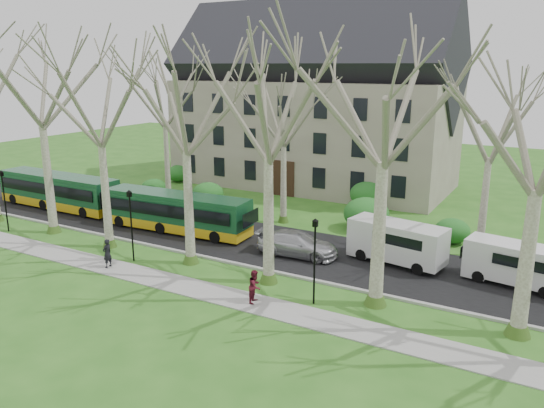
{
  "coord_description": "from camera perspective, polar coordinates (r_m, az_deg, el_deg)",
  "views": [
    {
      "loc": [
        16.15,
        -23.04,
        11.48
      ],
      "look_at": [
        1.35,
        3.0,
        3.6
      ],
      "focal_mm": 35.0,
      "sensor_mm": 36.0,
      "label": 1
    }
  ],
  "objects": [
    {
      "name": "sedan",
      "position": [
        32.76,
        2.74,
        -4.31
      ],
      "size": [
        5.24,
        2.51,
        1.47
      ],
      "primitive_type": "imported",
      "rotation": [
        0.0,
        0.0,
        1.66
      ],
      "color": "#B9B9BE",
      "rests_on": "road"
    },
    {
      "name": "sidewalk",
      "position": [
        28.53,
        -7.94,
        -9.07
      ],
      "size": [
        70.0,
        2.0,
        0.06
      ],
      "primitive_type": "cube",
      "color": "gray",
      "rests_on": "ground"
    },
    {
      "name": "hedges",
      "position": [
        43.76,
        0.27,
        0.89
      ],
      "size": [
        30.6,
        8.6,
        2.0
      ],
      "color": "#164E1E",
      "rests_on": "ground"
    },
    {
      "name": "lamp_row",
      "position": [
        28.74,
        -6.3,
        -3.41
      ],
      "size": [
        36.22,
        0.22,
        4.3
      ],
      "color": "black",
      "rests_on": "ground"
    },
    {
      "name": "curb",
      "position": [
        31.51,
        -3.5,
        -6.51
      ],
      "size": [
        80.0,
        0.25,
        0.14
      ],
      "primitive_type": "cube",
      "color": "#A5A39E",
      "rests_on": "ground"
    },
    {
      "name": "road",
      "position": [
        34.73,
        0.11,
        -4.51
      ],
      "size": [
        80.0,
        8.0,
        0.06
      ],
      "primitive_type": "cube",
      "color": "black",
      "rests_on": "ground"
    },
    {
      "name": "ground",
      "position": [
        30.39,
        -5.05,
        -7.51
      ],
      "size": [
        120.0,
        120.0,
        0.0
      ],
      "primitive_type": "plane",
      "color": "#2C631C",
      "rests_on": "ground"
    },
    {
      "name": "tree_row_verge",
      "position": [
        28.73,
        -5.03,
        5.72
      ],
      "size": [
        49.0,
        7.0,
        14.0
      ],
      "color": "gray",
      "rests_on": "ground"
    },
    {
      "name": "pedestrian_b",
      "position": [
        26.47,
        -1.84,
        -8.83
      ],
      "size": [
        0.76,
        0.91,
        1.68
      ],
      "primitive_type": "imported",
      "rotation": [
        0.0,
        0.0,
        1.73
      ],
      "color": "#571423",
      "rests_on": "sidewalk"
    },
    {
      "name": "building",
      "position": [
        52.1,
        4.47,
        10.94
      ],
      "size": [
        26.5,
        12.2,
        16.0
      ],
      "color": "gray",
      "rests_on": "ground"
    },
    {
      "name": "bus_follow",
      "position": [
        37.91,
        -10.3,
        -0.83
      ],
      "size": [
        11.29,
        2.98,
        2.79
      ],
      "primitive_type": null,
      "rotation": [
        0.0,
        0.0,
        0.06
      ],
      "color": "#144626",
      "rests_on": "road"
    },
    {
      "name": "van_a",
      "position": [
        32.17,
        13.27,
        -4.13
      ],
      "size": [
        5.9,
        2.97,
        2.46
      ],
      "primitive_type": null,
      "rotation": [
        0.0,
        0.0,
        -0.17
      ],
      "color": "silver",
      "rests_on": "road"
    },
    {
      "name": "van_b",
      "position": [
        31.13,
        24.84,
        -5.98
      ],
      "size": [
        5.42,
        2.67,
        2.27
      ],
      "primitive_type": null,
      "rotation": [
        0.0,
        0.0,
        -0.16
      ],
      "color": "silver",
      "rests_on": "road"
    },
    {
      "name": "tree_row_far",
      "position": [
        38.66,
        2.42,
        6.58
      ],
      "size": [
        33.0,
        7.0,
        12.0
      ],
      "color": "gray",
      "rests_on": "ground"
    },
    {
      "name": "pedestrian_a",
      "position": [
        32.26,
        -17.3,
        -5.08
      ],
      "size": [
        0.43,
        0.63,
        1.7
      ],
      "primitive_type": "imported",
      "rotation": [
        0.0,
        0.0,
        -1.54
      ],
      "color": "black",
      "rests_on": "sidewalk"
    },
    {
      "name": "bus_lead",
      "position": [
        46.7,
        -21.97,
        1.33
      ],
      "size": [
        11.6,
        2.43,
        2.9
      ],
      "primitive_type": null,
      "rotation": [
        0.0,
        0.0,
        -0.0
      ],
      "color": "#144626",
      "rests_on": "road"
    }
  ]
}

